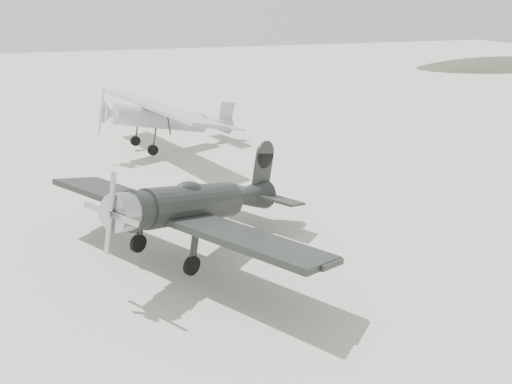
% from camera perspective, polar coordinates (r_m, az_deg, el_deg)
% --- Properties ---
extents(ground, '(160.00, 160.00, 0.00)m').
position_cam_1_polar(ground, '(18.85, -3.39, -6.29)').
color(ground, '#AFAC9B').
rests_on(ground, ground).
extents(hill_northeast, '(32.00, 16.00, 5.20)m').
position_cam_1_polar(hill_northeast, '(78.49, 26.49, 12.74)').
color(hill_northeast, '#2F3829').
rests_on(hill_northeast, ground).
extents(lowwing_monoplane, '(9.42, 10.50, 3.72)m').
position_cam_1_polar(lowwing_monoplane, '(17.65, -6.57, -1.33)').
color(lowwing_monoplane, black).
rests_on(lowwing_monoplane, ground).
extents(highwing_monoplane, '(8.88, 12.32, 3.52)m').
position_cam_1_polar(highwing_monoplane, '(30.75, -10.19, 8.71)').
color(highwing_monoplane, gray).
rests_on(highwing_monoplane, ground).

